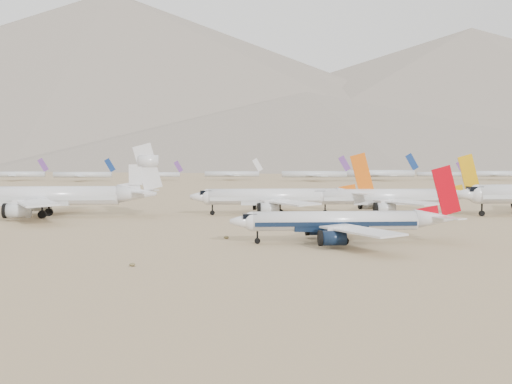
% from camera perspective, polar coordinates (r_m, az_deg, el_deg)
% --- Properties ---
extents(ground, '(7000.00, 7000.00, 0.00)m').
position_cam_1_polar(ground, '(109.57, 13.72, -4.86)').
color(ground, '#8D7652').
rests_on(ground, ground).
extents(main_airliner, '(38.77, 37.87, 13.68)m').
position_cam_1_polar(main_airliner, '(113.30, 7.90, -2.63)').
color(main_airliner, silver).
rests_on(main_airliner, ground).
extents(row2_gold_tail, '(45.22, 44.23, 16.10)m').
position_cam_1_polar(row2_gold_tail, '(174.41, 11.93, -0.46)').
color(row2_gold_tail, silver).
rests_on(row2_gold_tail, ground).
extents(row2_orange_tail, '(46.01, 45.01, 16.41)m').
position_cam_1_polar(row2_orange_tail, '(168.83, 2.25, -0.47)').
color(row2_orange_tail, silver).
rests_on(row2_orange_tail, ground).
extents(row2_white_trijet, '(53.19, 51.98, 18.85)m').
position_cam_1_polar(row2_white_trijet, '(169.60, -17.77, -0.31)').
color(row2_white_trijet, silver).
rests_on(row2_white_trijet, ground).
extents(distant_storage_row, '(454.34, 60.91, 16.14)m').
position_cam_1_polar(distant_storage_row, '(426.14, -2.83, 1.60)').
color(distant_storage_row, silver).
rests_on(distant_storage_row, ground).
extents(mountain_range, '(7354.00, 3024.00, 470.00)m').
position_cam_1_polar(mountain_range, '(1763.11, -0.78, 8.71)').
color(mountain_range, slate).
rests_on(mountain_range, ground).
extents(foothills, '(4637.50, 1395.00, 155.00)m').
position_cam_1_polar(foothills, '(1328.30, 20.86, 5.06)').
color(foothills, slate).
rests_on(foothills, ground).
extents(desert_scrub, '(233.60, 121.67, 0.63)m').
position_cam_1_polar(desert_scrub, '(83.65, 4.70, -7.02)').
color(desert_scrub, brown).
rests_on(desert_scrub, ground).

